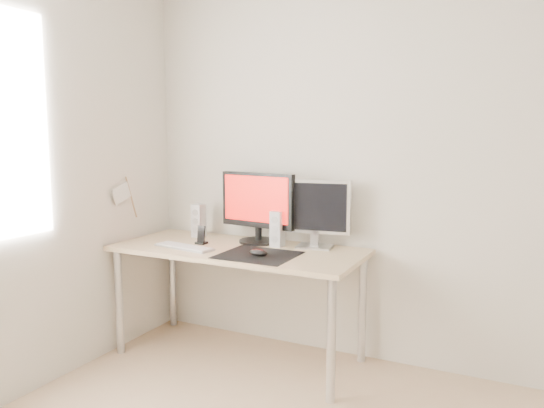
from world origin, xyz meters
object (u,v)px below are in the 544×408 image
(second_monitor, at_px, (315,210))
(keyboard, at_px, (184,247))
(speaker_left, at_px, (199,221))
(main_monitor, at_px, (258,205))
(speaker_right, at_px, (277,229))
(mouse, at_px, (259,253))
(desk, at_px, (238,260))
(phone_dock, at_px, (201,238))

(second_monitor, relative_size, keyboard, 1.04)
(second_monitor, relative_size, speaker_left, 1.95)
(main_monitor, distance_m, speaker_right, 0.22)
(mouse, bearing_deg, main_monitor, 118.42)
(mouse, relative_size, speaker_left, 0.50)
(mouse, relative_size, desk, 0.07)
(main_monitor, distance_m, keyboard, 0.55)
(keyboard, bearing_deg, phone_dock, 80.19)
(mouse, height_order, speaker_right, speaker_right)
(main_monitor, xyz_separation_m, speaker_left, (-0.47, -0.01, -0.14))
(second_monitor, xyz_separation_m, speaker_right, (-0.23, -0.07, -0.13))
(speaker_left, distance_m, phone_dock, 0.26)
(mouse, bearing_deg, phone_dock, 163.21)
(speaker_left, distance_m, speaker_right, 0.63)
(phone_dock, bearing_deg, second_monitor, 17.32)
(phone_dock, bearing_deg, keyboard, -99.81)
(keyboard, bearing_deg, speaker_right, 31.15)
(speaker_left, height_order, phone_dock, speaker_left)
(keyboard, bearing_deg, second_monitor, 27.04)
(mouse, distance_m, phone_dock, 0.53)
(speaker_left, bearing_deg, phone_dock, -52.22)
(desk, height_order, keyboard, keyboard)
(desk, bearing_deg, speaker_left, 156.23)
(speaker_left, xyz_separation_m, phone_dock, (0.15, -0.19, -0.08))
(speaker_right, distance_m, keyboard, 0.61)
(desk, distance_m, second_monitor, 0.58)
(mouse, height_order, second_monitor, second_monitor)
(desk, bearing_deg, main_monitor, 78.05)
(main_monitor, bearing_deg, keyboard, -133.79)
(mouse, height_order, keyboard, mouse)
(second_monitor, bearing_deg, desk, -153.92)
(speaker_left, bearing_deg, mouse, -27.85)
(second_monitor, bearing_deg, mouse, -118.88)
(desk, distance_m, speaker_left, 0.50)
(main_monitor, xyz_separation_m, phone_dock, (-0.31, -0.20, -0.22))
(mouse, bearing_deg, desk, 145.45)
(main_monitor, distance_m, speaker_left, 0.49)
(desk, xyz_separation_m, speaker_left, (-0.42, 0.19, 0.19))
(speaker_left, bearing_deg, speaker_right, -3.74)
(second_monitor, xyz_separation_m, speaker_left, (-0.86, -0.03, -0.13))
(main_monitor, xyz_separation_m, speaker_right, (0.17, -0.05, -0.14))
(second_monitor, distance_m, speaker_right, 0.27)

